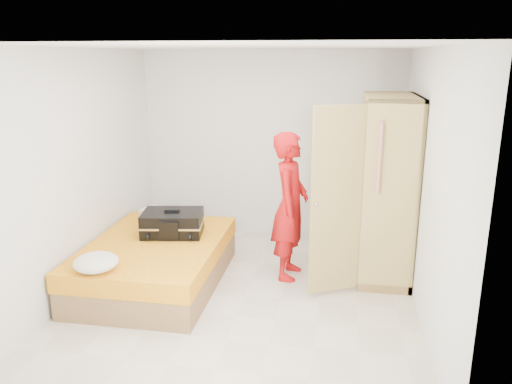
% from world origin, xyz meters
% --- Properties ---
extents(room, '(4.00, 4.02, 2.60)m').
position_xyz_m(room, '(0.00, 0.00, 1.30)').
color(room, beige).
rests_on(room, ground).
extents(bed, '(1.42, 2.02, 0.50)m').
position_xyz_m(bed, '(-1.05, 0.15, 0.25)').
color(bed, brown).
rests_on(bed, ground).
extents(wardrobe, '(1.11, 1.45, 2.10)m').
position_xyz_m(wardrobe, '(1.45, 0.84, 1.00)').
color(wardrobe, tan).
rests_on(wardrobe, ground).
extents(person, '(0.45, 0.65, 1.71)m').
position_xyz_m(person, '(0.42, 0.61, 0.85)').
color(person, red).
rests_on(person, ground).
extents(suitcase, '(0.77, 0.62, 0.30)m').
position_xyz_m(suitcase, '(-0.93, 0.43, 0.63)').
color(suitcase, black).
rests_on(suitcase, bed).
extents(round_cushion, '(0.43, 0.43, 0.16)m').
position_xyz_m(round_cushion, '(-1.33, -0.68, 0.58)').
color(round_cushion, silver).
rests_on(round_cushion, bed).
extents(pillow, '(0.63, 0.43, 0.11)m').
position_xyz_m(pillow, '(-1.25, 1.00, 0.55)').
color(pillow, silver).
rests_on(pillow, bed).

